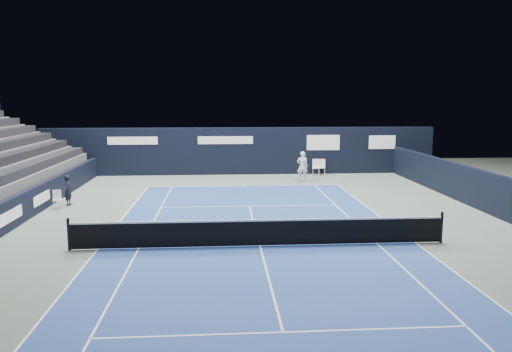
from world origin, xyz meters
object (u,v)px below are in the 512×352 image
at_px(line_judge_chair, 57,198).
at_px(tennis_net, 260,232).
at_px(folding_chair_back_b, 316,166).
at_px(tennis_player, 302,166).
at_px(folding_chair_back_a, 322,164).

bearing_deg(line_judge_chair, tennis_net, -52.30).
distance_m(folding_chair_back_b, tennis_player, 2.52).
distance_m(folding_chair_back_a, tennis_net, 16.81).
height_order(folding_chair_back_b, line_judge_chair, folding_chair_back_b).
bearing_deg(tennis_player, folding_chair_back_a, 55.75).
bearing_deg(line_judge_chair, folding_chair_back_a, 17.61).
bearing_deg(tennis_net, folding_chair_back_b, 72.44).
distance_m(folding_chair_back_a, folding_chair_back_b, 0.58).
relative_size(folding_chair_back_a, tennis_player, 0.56).
bearing_deg(folding_chair_back_a, line_judge_chair, -135.58).
bearing_deg(folding_chair_back_a, tennis_player, -113.09).
bearing_deg(folding_chair_back_b, tennis_player, -109.01).
bearing_deg(folding_chair_back_a, tennis_net, -97.49).
relative_size(line_judge_chair, tennis_player, 0.47).
relative_size(folding_chair_back_b, tennis_net, 0.08).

